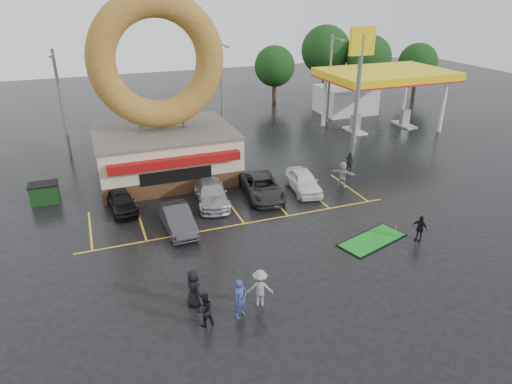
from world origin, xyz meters
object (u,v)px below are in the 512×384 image
object	(u,v)px
car_dgrey	(177,219)
dumpster	(45,194)
person_cameraman	(420,228)
car_black	(121,201)
car_white	(304,181)
donut_shop	(162,120)
shell_sign	(360,69)
streetlight_right	(330,77)
putting_green	(372,240)
car_grey	(262,187)
car_silver	(211,193)
gas_station	(367,87)
streetlight_left	(61,102)
streetlight_mid	(222,88)
person_blue	(240,299)

from	to	relation	value
car_dgrey	dumpster	size ratio (longest dim) A/B	2.46
dumpster	person_cameraman	bearing A→B (deg)	-31.91
car_black	car_white	bearing A→B (deg)	-12.40
donut_shop	shell_sign	bearing A→B (deg)	-3.47
streetlight_right	putting_green	distance (m)	25.51
car_white	putting_green	size ratio (longest dim) A/B	0.96
car_black	car_grey	xyz separation A→B (m)	(9.40, -1.26, 0.05)
car_silver	car_white	bearing A→B (deg)	4.13
gas_station	car_silver	distance (m)	25.44
shell_sign	car_black	bearing A→B (deg)	-168.63
streetlight_left	car_grey	distance (m)	18.61
gas_station	streetlight_mid	world-z (taller)	streetlight_mid
streetlight_left	person_cameraman	size ratio (longest dim) A/B	5.76
gas_station	car_silver	world-z (taller)	gas_station
car_white	gas_station	bearing A→B (deg)	52.84
dumpster	person_blue	bearing A→B (deg)	-60.60
gas_station	streetlight_mid	bearing A→B (deg)	-179.92
car_black	car_grey	bearing A→B (deg)	-13.65
donut_shop	car_white	distance (m)	11.35
car_dgrey	putting_green	world-z (taller)	car_dgrey
shell_sign	person_cameraman	bearing A→B (deg)	-106.67
car_dgrey	car_grey	world-z (taller)	car_dgrey
car_white	person_cameraman	size ratio (longest dim) A/B	2.81
streetlight_left	person_blue	distance (m)	25.89
donut_shop	car_dgrey	world-z (taller)	donut_shop
streetlight_right	car_black	distance (m)	27.11
donut_shop	putting_green	world-z (taller)	donut_shop
car_silver	person_blue	distance (m)	11.91
car_white	person_cameraman	distance (m)	9.20
person_blue	person_cameraman	distance (m)	12.12
gas_station	shell_sign	bearing A→B (deg)	-128.07
gas_station	car_grey	bearing A→B (deg)	-140.95
shell_sign	streetlight_mid	world-z (taller)	shell_sign
streetlight_mid	car_grey	xyz separation A→B (m)	(-1.50, -14.18, -4.06)
shell_sign	streetlight_right	size ratio (longest dim) A/B	1.18
car_dgrey	person_blue	bearing A→B (deg)	-86.28
streetlight_mid	car_grey	bearing A→B (deg)	-96.05
putting_green	streetlight_right	bearing A→B (deg)	67.13
donut_shop	shell_sign	distance (m)	16.29
streetlight_left	dumpster	size ratio (longest dim) A/B	5.00
donut_shop	person_cameraman	xyz separation A→B (m)	(11.79, -15.01, -3.68)
car_grey	shell_sign	bearing A→B (deg)	33.27
streetlight_mid	streetlight_right	xyz separation A→B (m)	(12.00, 1.00, 0.00)
streetlight_mid	car_grey	size ratio (longest dim) A/B	1.73
shell_sign	putting_green	size ratio (longest dim) A/B	2.31
streetlight_left	car_silver	world-z (taller)	streetlight_left
streetlight_right	car_white	size ratio (longest dim) A/B	2.05
streetlight_left	car_black	bearing A→B (deg)	-75.42
gas_station	shell_sign	size ratio (longest dim) A/B	1.29
car_black	dumpster	bearing A→B (deg)	140.94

